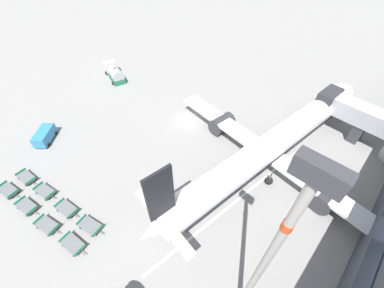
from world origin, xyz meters
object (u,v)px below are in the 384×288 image
object	(u,v)px
fuel_tanker_secondary	(115,73)
baggage_dolly_row_near_col_b	(27,206)
service_van	(44,136)
apron_light_mast	(268,257)
baggage_dolly_row_near_col_c	(47,225)
baggage_dolly_row_near_col_d	(73,244)
baggage_dolly_row_mid_a_col_c	(67,209)
baggage_dolly_row_mid_a_col_d	(90,226)
baggage_dolly_row_mid_a_col_b	(45,191)
baggage_dolly_row_mid_a_col_a	(26,177)
baggage_dolly_row_near_col_a	(8,190)
airplane	(272,145)

from	to	relation	value
fuel_tanker_secondary	baggage_dolly_row_near_col_b	distance (m)	33.15
service_van	apron_light_mast	size ratio (longest dim) A/B	0.22
fuel_tanker_secondary	baggage_dolly_row_near_col_c	bearing A→B (deg)	-46.59
service_van	baggage_dolly_row_near_col_d	world-z (taller)	service_van
baggage_dolly_row_near_col_b	baggage_dolly_row_mid_a_col_c	distance (m)	5.26
baggage_dolly_row_near_col_d	baggage_dolly_row_mid_a_col_d	bearing A→B (deg)	103.05
service_van	baggage_dolly_row_mid_a_col_c	distance (m)	15.53
baggage_dolly_row_near_col_d	baggage_dolly_row_mid_a_col_d	xyz separation A→B (m)	(-0.57, 2.48, 0.00)
fuel_tanker_secondary	apron_light_mast	bearing A→B (deg)	-19.55
fuel_tanker_secondary	baggage_dolly_row_near_col_b	world-z (taller)	fuel_tanker_secondary
baggage_dolly_row_mid_a_col_b	baggage_dolly_row_mid_a_col_d	distance (m)	9.03
baggage_dolly_row_near_col_c	baggage_dolly_row_mid_a_col_a	distance (m)	9.37
baggage_dolly_row_near_col_b	fuel_tanker_secondary	bearing A→B (deg)	126.95
baggage_dolly_row_near_col_a	baggage_dolly_row_near_col_d	world-z (taller)	same
service_van	baggage_dolly_row_near_col_b	size ratio (longest dim) A/B	1.26
service_van	baggage_dolly_row_near_col_b	world-z (taller)	service_van
airplane	baggage_dolly_row_near_col_a	size ratio (longest dim) A/B	12.25
baggage_dolly_row_near_col_b	baggage_dolly_row_mid_a_col_c	world-z (taller)	same
baggage_dolly_row_near_col_c	airplane	bearing A→B (deg)	64.26
baggage_dolly_row_mid_a_col_c	baggage_dolly_row_near_col_a	bearing A→B (deg)	-153.52
fuel_tanker_secondary	baggage_dolly_row_mid_a_col_c	size ratio (longest dim) A/B	2.16
apron_light_mast	baggage_dolly_row_near_col_c	bearing A→B (deg)	-156.05
baggage_dolly_row_near_col_d	airplane	bearing A→B (deg)	71.32
baggage_dolly_row_near_col_c	baggage_dolly_row_mid_a_col_a	xyz separation A→B (m)	(-9.32, 0.98, 0.00)
airplane	baggage_dolly_row_mid_a_col_c	distance (m)	28.95
baggage_dolly_row_mid_a_col_c	apron_light_mast	xyz separation A→B (m)	(21.81, 6.86, 11.96)
baggage_dolly_row_mid_a_col_c	apron_light_mast	world-z (taller)	apron_light_mast
airplane	baggage_dolly_row_mid_a_col_c	bearing A→B (deg)	-118.76
baggage_dolly_row_near_col_b	baggage_dolly_row_near_col_c	bearing A→B (deg)	9.24
baggage_dolly_row_mid_a_col_d	baggage_dolly_row_mid_a_col_b	bearing A→B (deg)	-169.04
baggage_dolly_row_near_col_a	apron_light_mast	xyz separation A→B (m)	(30.22, 11.05, 11.96)
baggage_dolly_row_near_col_a	baggage_dolly_row_near_col_b	world-z (taller)	same
baggage_dolly_row_near_col_b	apron_light_mast	bearing A→B (deg)	21.59
airplane	baggage_dolly_row_mid_a_col_b	xyz separation A→B (m)	(-18.52, -26.09, -2.66)
airplane	baggage_dolly_row_near_col_c	size ratio (longest dim) A/B	12.26
baggage_dolly_row_near_col_a	baggage_dolly_row_near_col_b	distance (m)	4.45
baggage_dolly_row_near_col_c	baggage_dolly_row_mid_a_col_d	distance (m)	5.20
baggage_dolly_row_near_col_b	baggage_dolly_row_near_col_c	world-z (taller)	same
baggage_dolly_row_mid_a_col_d	apron_light_mast	xyz separation A→B (m)	(17.59, 5.96, 11.96)
fuel_tanker_secondary	baggage_dolly_row_near_col_d	xyz separation A→B (m)	(28.75, -24.69, -0.86)
baggage_dolly_row_mid_a_col_c	baggage_dolly_row_mid_a_col_a	bearing A→B (deg)	-169.40
baggage_dolly_row_near_col_b	apron_light_mast	xyz separation A→B (m)	(25.85, 10.23, 11.96)
baggage_dolly_row_near_col_d	baggage_dolly_row_mid_a_col_c	xyz separation A→B (m)	(-4.79, 1.58, 0.00)
baggage_dolly_row_near_col_a	baggage_dolly_row_near_col_c	bearing A→B (deg)	9.93
baggage_dolly_row_mid_a_col_b	baggage_dolly_row_mid_a_col_d	xyz separation A→B (m)	(8.87, 1.72, 0.00)
baggage_dolly_row_near_col_a	fuel_tanker_secondary	bearing A→B (deg)	119.67
baggage_dolly_row_mid_a_col_a	baggage_dolly_row_near_col_b	bearing A→B (deg)	-19.28
baggage_dolly_row_near_col_d	baggage_dolly_row_mid_a_col_b	world-z (taller)	same
airplane	fuel_tanker_secondary	distance (m)	37.94
service_van	baggage_dolly_row_mid_a_col_c	size ratio (longest dim) A/B	1.26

